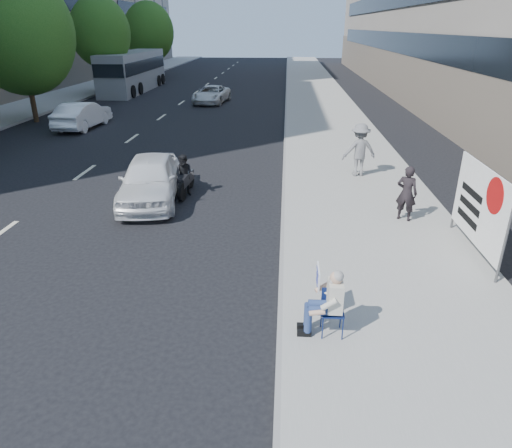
# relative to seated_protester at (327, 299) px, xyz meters

# --- Properties ---
(ground) EXTENTS (160.00, 160.00, 0.00)m
(ground) POSITION_rel_seated_protester_xyz_m (-2.29, 2.00, -0.87)
(ground) COLOR black
(ground) RESTS_ON ground
(near_sidewalk) EXTENTS (5.00, 120.00, 0.15)m
(near_sidewalk) POSITION_rel_seated_protester_xyz_m (1.71, 22.00, -0.80)
(near_sidewalk) COLOR gray
(near_sidewalk) RESTS_ON ground
(far_sidewalk) EXTENTS (4.50, 120.00, 0.15)m
(far_sidewalk) POSITION_rel_seated_protester_xyz_m (-19.04, 22.00, -0.80)
(far_sidewalk) COLOR gray
(far_sidewalk) RESTS_ON ground
(tree_far_c) EXTENTS (6.00, 6.00, 8.47)m
(tree_far_c) POSITION_rel_seated_protester_xyz_m (-15.99, 20.00, 4.15)
(tree_far_c) COLOR #382616
(tree_far_c) RESTS_ON ground
(tree_far_d) EXTENTS (4.80, 4.80, 7.65)m
(tree_far_d) POSITION_rel_seated_protester_xyz_m (-15.99, 32.00, 4.01)
(tree_far_d) COLOR #382616
(tree_far_d) RESTS_ON ground
(tree_far_e) EXTENTS (5.40, 5.40, 7.89)m
(tree_far_e) POSITION_rel_seated_protester_xyz_m (-15.99, 46.00, 3.91)
(tree_far_e) COLOR #382616
(tree_far_e) RESTS_ON ground
(seated_protester) EXTENTS (0.83, 1.11, 1.31)m
(seated_protester) POSITION_rel_seated_protester_xyz_m (0.00, 0.00, 0.00)
(seated_protester) COLOR navy
(seated_protester) RESTS_ON near_sidewalk
(jogger) EXTENTS (1.38, 0.96, 1.96)m
(jogger) POSITION_rel_seated_protester_xyz_m (1.95, 9.84, 0.26)
(jogger) COLOR slate
(jogger) RESTS_ON near_sidewalk
(pedestrian_woman) EXTENTS (0.70, 0.62, 1.62)m
(pedestrian_woman) POSITION_rel_seated_protester_xyz_m (2.69, 5.56, 0.09)
(pedestrian_woman) COLOR black
(pedestrian_woman) RESTS_ON near_sidewalk
(protest_banner) EXTENTS (0.08, 3.06, 2.20)m
(protest_banner) POSITION_rel_seated_protester_xyz_m (3.89, 3.53, 0.53)
(protest_banner) COLOR #4C4C4C
(protest_banner) RESTS_ON near_sidewalk
(white_sedan_near) EXTENTS (2.38, 4.64, 1.51)m
(white_sedan_near) POSITION_rel_seated_protester_xyz_m (-5.22, 7.00, -0.12)
(white_sedan_near) COLOR white
(white_sedan_near) RESTS_ON ground
(white_sedan_mid) EXTENTS (1.83, 4.56, 1.47)m
(white_sedan_mid) POSITION_rel_seated_protester_xyz_m (-12.35, 18.42, -0.14)
(white_sedan_mid) COLOR white
(white_sedan_mid) RESTS_ON ground
(white_sedan_far) EXTENTS (2.63, 4.74, 1.26)m
(white_sedan_far) POSITION_rel_seated_protester_xyz_m (-6.46, 28.06, -0.25)
(white_sedan_far) COLOR silver
(white_sedan_far) RESTS_ON ground
(motorcycle) EXTENTS (0.74, 2.05, 1.42)m
(motorcycle) POSITION_rel_seated_protester_xyz_m (-4.21, 7.68, -0.24)
(motorcycle) COLOR black
(motorcycle) RESTS_ON ground
(bus) EXTENTS (2.75, 12.05, 3.30)m
(bus) POSITION_rel_seated_protester_xyz_m (-14.47, 34.71, 0.76)
(bus) COLOR gray
(bus) RESTS_ON ground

